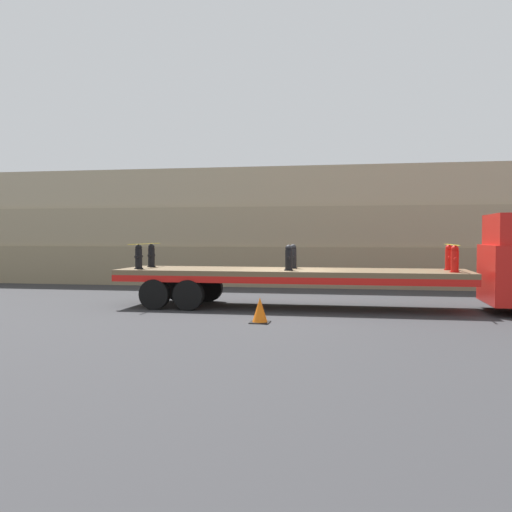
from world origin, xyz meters
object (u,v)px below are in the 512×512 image
Objects in this scene: fire_hydrant_black_near_0 at (139,257)px; fire_hydrant_red_far_2 at (449,258)px; flatbed_trailer at (271,276)px; fire_hydrant_black_far_1 at (293,257)px; traffic_cone at (260,310)px; fire_hydrant_black_near_1 at (289,258)px; fire_hydrant_red_near_2 at (455,259)px; fire_hydrant_black_far_0 at (151,256)px.

fire_hydrant_black_near_0 and fire_hydrant_red_far_2 have the same top height.
flatbed_trailer is 1.04m from fire_hydrant_black_far_1.
fire_hydrant_black_near_1 is at bearing 81.23° from traffic_cone.
traffic_cone is at bearing -31.36° from fire_hydrant_black_near_0.
fire_hydrant_black_near_0 is at bearing -172.36° from flatbed_trailer.
fire_hydrant_black_far_1 is at bearing 41.45° from flatbed_trailer.
fire_hydrant_red_near_2 is 6.05m from traffic_cone.
traffic_cone is at bearing -40.84° from fire_hydrant_black_far_0.
fire_hydrant_red_near_2 is at bearing -13.11° from fire_hydrant_black_far_1.
fire_hydrant_black_near_0 is at bearing -166.89° from fire_hydrant_black_far_1.
fire_hydrant_black_far_0 is at bearing 180.00° from fire_hydrant_black_far_1.
fire_hydrant_black_far_0 and fire_hydrant_red_far_2 have the same top height.
fire_hydrant_black_far_1 is at bearing 180.00° from fire_hydrant_red_far_2.
fire_hydrant_red_far_2 is (9.69, 1.13, 0.00)m from fire_hydrant_black_near_0.
fire_hydrant_red_near_2 is (9.69, 0.00, 0.00)m from fire_hydrant_black_near_0.
flatbed_trailer is at bearing -174.12° from fire_hydrant_red_far_2.
fire_hydrant_red_far_2 is (4.84, 1.13, 0.00)m from fire_hydrant_black_near_1.
fire_hydrant_black_far_1 is 4.05m from traffic_cone.
fire_hydrant_black_far_0 is 9.69m from fire_hydrant_red_far_2.
fire_hydrant_black_near_1 is at bearing 0.00° from fire_hydrant_black_near_0.
fire_hydrant_black_far_1 is at bearing 13.11° from fire_hydrant_black_near_0.
fire_hydrant_black_near_1 reaches higher than flatbed_trailer.
fire_hydrant_black_near_0 is at bearing -173.36° from fire_hydrant_red_far_2.
flatbed_trailer is at bearing -7.64° from fire_hydrant_black_far_0.
fire_hydrant_black_near_1 is 1.18× the size of traffic_cone.
fire_hydrant_black_far_1 and fire_hydrant_red_near_2 have the same top height.
fire_hydrant_black_near_0 is 1.00× the size of fire_hydrant_red_far_2.
flatbed_trailer is at bearing 174.12° from fire_hydrant_red_near_2.
fire_hydrant_black_near_0 is 9.69m from fire_hydrant_red_near_2.
fire_hydrant_black_near_1 and fire_hydrant_black_far_1 have the same top height.
flatbed_trailer is at bearing 138.55° from fire_hydrant_black_near_1.
fire_hydrant_black_near_1 and fire_hydrant_red_near_2 have the same top height.
fire_hydrant_black_near_1 is 1.00× the size of fire_hydrant_red_far_2.
fire_hydrant_black_far_1 is (4.84, 1.13, 0.00)m from fire_hydrant_black_near_0.
fire_hydrant_black_near_0 is 1.00× the size of fire_hydrant_red_near_2.
fire_hydrant_black_far_0 is 4.97m from fire_hydrant_black_near_1.
flatbed_trailer is 13.82× the size of fire_hydrant_black_near_0.
flatbed_trailer is at bearing -138.55° from fire_hydrant_black_far_1.
fire_hydrant_black_near_0 is 1.18× the size of traffic_cone.
fire_hydrant_black_near_0 is 1.00× the size of fire_hydrant_black_near_1.
fire_hydrant_black_far_1 is 1.00× the size of fire_hydrant_red_far_2.
flatbed_trailer is at bearing 7.64° from fire_hydrant_black_near_0.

